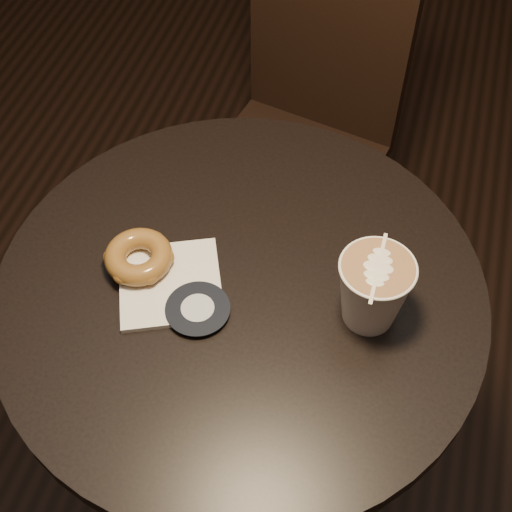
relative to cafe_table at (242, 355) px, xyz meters
name	(u,v)px	position (x,y,z in m)	size (l,w,h in m)	color
cafe_table	(242,355)	(0.00, 0.00, 0.00)	(0.70, 0.70, 0.75)	black
chair	(309,111)	(-0.04, 0.65, -0.04)	(0.43, 0.43, 0.91)	black
pastry_bag	(170,284)	(-0.09, -0.03, 0.20)	(0.14, 0.14, 0.01)	white
doughnut	(139,257)	(-0.15, -0.01, 0.22)	(0.10, 0.10, 0.03)	brown
latte_cup	(373,292)	(0.18, 0.00, 0.26)	(0.10, 0.10, 0.11)	silver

